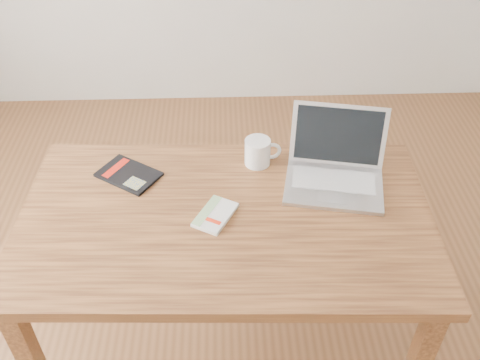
{
  "coord_description": "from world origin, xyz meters",
  "views": [
    {
      "loc": [
        -0.05,
        -1.25,
        1.98
      ],
      "look_at": [
        0.0,
        0.09,
        0.85
      ],
      "focal_mm": 40.0,
      "sensor_mm": 36.0,
      "label": 1
    }
  ],
  "objects_px": {
    "black_guidebook": "(129,174)",
    "laptop": "(335,168)",
    "desk": "(226,234)",
    "white_guidebook": "(215,215)",
    "coffee_mug": "(258,152)"
  },
  "relations": [
    {
      "from": "black_guidebook",
      "to": "laptop",
      "type": "relative_size",
      "value": 0.65
    },
    {
      "from": "laptop",
      "to": "desk",
      "type": "bearing_deg",
      "value": -144.63
    },
    {
      "from": "desk",
      "to": "laptop",
      "type": "bearing_deg",
      "value": 26.25
    },
    {
      "from": "desk",
      "to": "laptop",
      "type": "distance_m",
      "value": 0.45
    },
    {
      "from": "white_guidebook",
      "to": "laptop",
      "type": "bearing_deg",
      "value": 51.26
    },
    {
      "from": "black_guidebook",
      "to": "coffee_mug",
      "type": "height_order",
      "value": "coffee_mug"
    },
    {
      "from": "white_guidebook",
      "to": "coffee_mug",
      "type": "height_order",
      "value": "coffee_mug"
    },
    {
      "from": "coffee_mug",
      "to": "laptop",
      "type": "bearing_deg",
      "value": -25.06
    },
    {
      "from": "white_guidebook",
      "to": "black_guidebook",
      "type": "bearing_deg",
      "value": 173.03
    },
    {
      "from": "desk",
      "to": "white_guidebook",
      "type": "bearing_deg",
      "value": -170.52
    },
    {
      "from": "desk",
      "to": "laptop",
      "type": "relative_size",
      "value": 3.59
    },
    {
      "from": "desk",
      "to": "white_guidebook",
      "type": "height_order",
      "value": "white_guidebook"
    },
    {
      "from": "black_guidebook",
      "to": "laptop",
      "type": "xyz_separation_m",
      "value": [
        0.74,
        -0.04,
        0.04
      ]
    },
    {
      "from": "laptop",
      "to": "coffee_mug",
      "type": "relative_size",
      "value": 2.88
    },
    {
      "from": "desk",
      "to": "black_guidebook",
      "type": "xyz_separation_m",
      "value": [
        -0.35,
        0.22,
        0.1
      ]
    }
  ]
}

